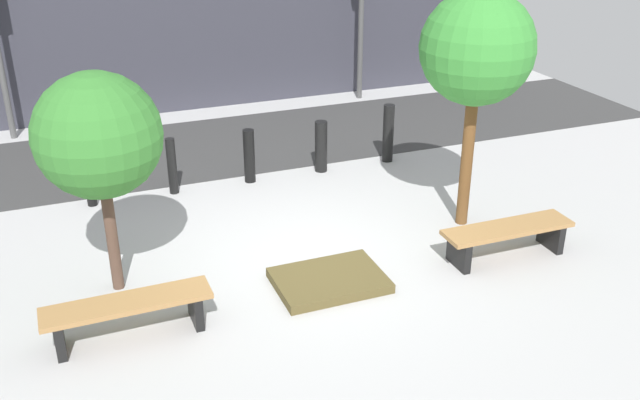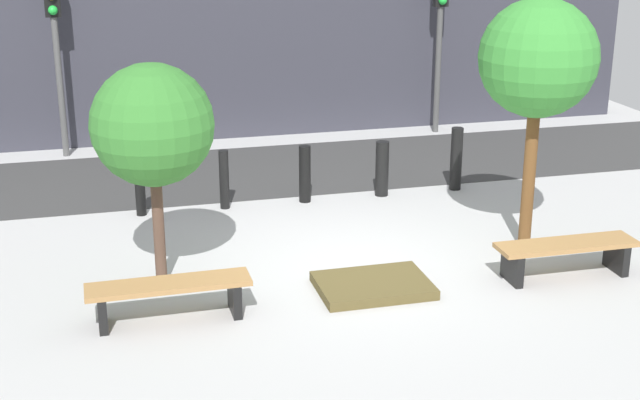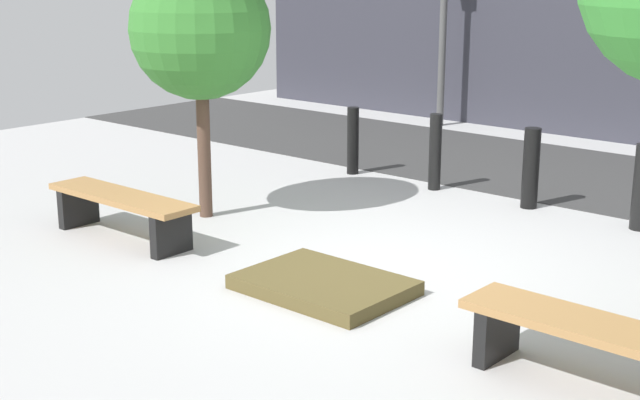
# 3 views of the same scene
# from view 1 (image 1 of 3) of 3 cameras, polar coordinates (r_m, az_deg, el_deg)

# --- Properties ---
(ground_plane) EXTENTS (18.00, 18.00, 0.00)m
(ground_plane) POSITION_cam_1_polar(r_m,az_deg,el_deg) (9.69, -0.81, -4.76)
(ground_plane) COLOR #AEAEAE
(road_strip) EXTENTS (18.00, 3.23, 0.01)m
(road_strip) POSITION_cam_1_polar(r_m,az_deg,el_deg) (13.82, -7.78, 4.38)
(road_strip) COLOR #373737
(road_strip) RESTS_ON ground
(building_facade) EXTENTS (16.20, 0.50, 3.58)m
(building_facade) POSITION_cam_1_polar(r_m,az_deg,el_deg) (15.88, -10.63, 13.58)
(building_facade) COLOR #33333D
(building_facade) RESTS_ON ground
(bench_left) EXTENTS (1.86, 0.46, 0.47)m
(bench_left) POSITION_cam_1_polar(r_m,az_deg,el_deg) (8.30, -15.11, -8.54)
(bench_left) COLOR black
(bench_left) RESTS_ON ground
(bench_right) EXTENTS (1.83, 0.49, 0.46)m
(bench_right) POSITION_cam_1_polar(r_m,az_deg,el_deg) (9.92, 14.74, -2.70)
(bench_right) COLOR black
(bench_right) RESTS_ON ground
(planter_bed) EXTENTS (1.37, 0.99, 0.12)m
(planter_bed) POSITION_cam_1_polar(r_m,az_deg,el_deg) (9.10, 0.75, -6.44)
(planter_bed) COLOR brown
(planter_bed) RESTS_ON ground
(tree_behind_left_bench) EXTENTS (1.49, 1.49, 2.78)m
(tree_behind_left_bench) POSITION_cam_1_polar(r_m,az_deg,el_deg) (8.58, -17.34, 4.88)
(tree_behind_left_bench) COLOR #4F392C
(tree_behind_left_bench) RESTS_ON ground
(tree_behind_right_bench) EXTENTS (1.57, 1.57, 3.41)m
(tree_behind_right_bench) POSITION_cam_1_polar(r_m,az_deg,el_deg) (10.01, 12.46, 11.66)
(tree_behind_right_bench) COLOR brown
(tree_behind_right_bench) RESTS_ON ground
(bollard_far_left) EXTENTS (0.15, 0.15, 0.88)m
(bollard_far_left) POSITION_cam_1_polar(r_m,az_deg,el_deg) (11.61, -17.99, 1.59)
(bollard_far_left) COLOR black
(bollard_far_left) RESTS_ON ground
(bollard_left) EXTENTS (0.15, 0.15, 0.94)m
(bollard_left) POSITION_cam_1_polar(r_m,az_deg,el_deg) (11.71, -11.76, 2.67)
(bollard_left) COLOR black
(bollard_left) RESTS_ON ground
(bollard_center) EXTENTS (0.19, 0.19, 0.92)m
(bollard_center) POSITION_cam_1_polar(r_m,az_deg,el_deg) (11.96, -5.68, 3.52)
(bollard_center) COLOR black
(bollard_center) RESTS_ON ground
(bollard_right) EXTENTS (0.22, 0.22, 0.90)m
(bollard_right) POSITION_cam_1_polar(r_m,az_deg,el_deg) (12.35, 0.08, 4.30)
(bollard_right) COLOR black
(bollard_right) RESTS_ON ground
(bollard_far_right) EXTENTS (0.20, 0.20, 1.05)m
(bollard_far_right) POSITION_cam_1_polar(r_m,az_deg,el_deg) (12.82, 5.48, 5.33)
(bollard_far_right) COLOR black
(bollard_far_right) RESTS_ON ground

